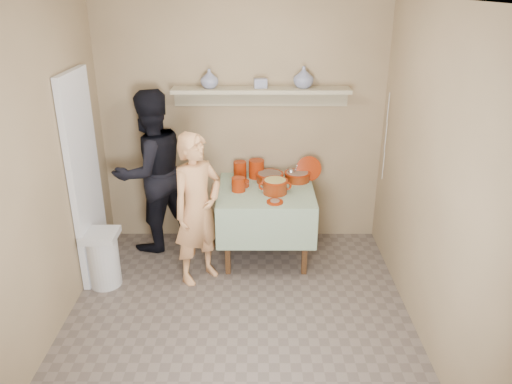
{
  "coord_description": "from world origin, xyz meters",
  "views": [
    {
      "loc": [
        0.16,
        -3.41,
        2.7
      ],
      "look_at": [
        0.15,
        0.75,
        0.95
      ],
      "focal_mm": 35.0,
      "sensor_mm": 36.0,
      "label": 1
    }
  ],
  "objects_px": {
    "person_cook": "(198,209)",
    "trash_bin": "(103,258)",
    "person_helper": "(151,172)",
    "serving_table": "(266,200)",
    "cazuela_rice": "(275,185)"
  },
  "relations": [
    {
      "from": "cazuela_rice",
      "to": "trash_bin",
      "type": "height_order",
      "value": "cazuela_rice"
    },
    {
      "from": "person_cook",
      "to": "cazuela_rice",
      "type": "xyz_separation_m",
      "value": [
        0.74,
        0.34,
        0.11
      ]
    },
    {
      "from": "person_cook",
      "to": "serving_table",
      "type": "bearing_deg",
      "value": -7.87
    },
    {
      "from": "serving_table",
      "to": "cazuela_rice",
      "type": "bearing_deg",
      "value": -51.48
    },
    {
      "from": "person_cook",
      "to": "person_helper",
      "type": "distance_m",
      "value": 0.88
    },
    {
      "from": "person_helper",
      "to": "serving_table",
      "type": "relative_size",
      "value": 1.78
    },
    {
      "from": "trash_bin",
      "to": "serving_table",
      "type": "bearing_deg",
      "value": 20.34
    },
    {
      "from": "person_helper",
      "to": "trash_bin",
      "type": "height_order",
      "value": "person_helper"
    },
    {
      "from": "serving_table",
      "to": "trash_bin",
      "type": "bearing_deg",
      "value": -159.66
    },
    {
      "from": "person_cook",
      "to": "person_helper",
      "type": "relative_size",
      "value": 0.86
    },
    {
      "from": "serving_table",
      "to": "cazuela_rice",
      "type": "xyz_separation_m",
      "value": [
        0.09,
        -0.11,
        0.2
      ]
    },
    {
      "from": "person_cook",
      "to": "serving_table",
      "type": "height_order",
      "value": "person_cook"
    },
    {
      "from": "person_cook",
      "to": "trash_bin",
      "type": "height_order",
      "value": "person_cook"
    },
    {
      "from": "person_cook",
      "to": "person_helper",
      "type": "bearing_deg",
      "value": 86.95
    },
    {
      "from": "serving_table",
      "to": "trash_bin",
      "type": "xyz_separation_m",
      "value": [
        -1.55,
        -0.58,
        -0.36
      ]
    }
  ]
}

